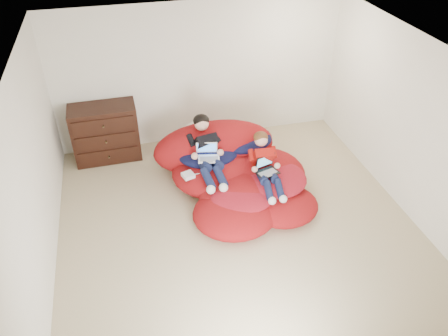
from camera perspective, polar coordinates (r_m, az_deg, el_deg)
room_shell at (r=6.22m, az=1.75°, el=-5.81°), size 5.10×5.10×2.77m
dresser at (r=7.71m, az=-15.21°, el=4.45°), size 1.10×0.61×0.98m
beanbag_pile at (r=6.88m, az=1.42°, el=-0.51°), size 2.34×2.38×0.91m
cream_pillow at (r=7.27m, az=-3.73°, el=4.91°), size 0.45×0.28×0.28m
older_boy at (r=6.72m, az=-2.33°, el=2.70°), size 0.41×1.24×0.71m
younger_boy at (r=6.53m, az=5.41°, el=0.79°), size 0.32×1.02×0.68m
laptop_white at (r=6.65m, az=-2.11°, el=1.86°), size 0.36×0.36×0.23m
laptop_black at (r=6.51m, az=5.57°, el=0.07°), size 0.37×0.36×0.24m
power_adapter at (r=6.58m, az=-4.71°, el=-0.95°), size 0.20×0.20×0.06m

